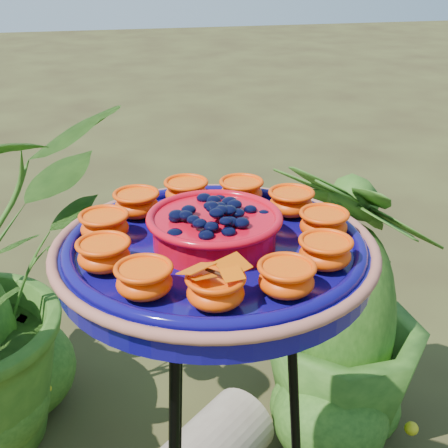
{
  "coord_description": "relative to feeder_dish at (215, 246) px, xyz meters",
  "views": [
    {
      "loc": [
        -0.06,
        -0.9,
        1.39
      ],
      "look_at": [
        0.12,
        -0.05,
        0.99
      ],
      "focal_mm": 50.0,
      "sensor_mm": 36.0,
      "label": 1
    }
  ],
  "objects": [
    {
      "name": "shrub_back_right",
      "position": [
        0.51,
        0.61,
        -0.54
      ],
      "size": [
        0.67,
        0.67,
        0.87
      ],
      "primitive_type": "imported",
      "rotation": [
        0.0,
        0.0,
        2.13
      ],
      "color": "#204512",
      "rests_on": "ground"
    },
    {
      "name": "feeder_dish",
      "position": [
        0.0,
        0.0,
        0.0
      ],
      "size": [
        0.6,
        0.6,
        0.11
      ],
      "rotation": [
        0.0,
        0.0,
        0.35
      ],
      "color": "#0C0758",
      "rests_on": "tripod_stand"
    }
  ]
}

